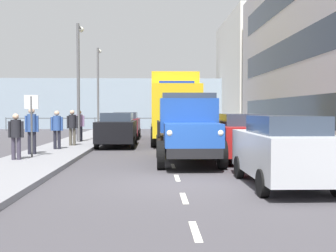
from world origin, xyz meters
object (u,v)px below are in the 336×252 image
object	(u,v)px
truck_vintage_blue	(188,130)
pedestrian_couple_b	(72,125)
car_maroon_oppositeside_1	(126,125)
lorry_cargo_yellow	(174,106)
pedestrian_by_lamp	(79,123)
pedestrian_in_dark_coat	(16,133)
pedestrian_couple_a	(57,127)
street_sign	(31,115)
lamp_post_promenade	(79,72)
car_black_oppositeside_0	(117,129)
lamp_post_far	(98,82)
car_red_kerbside_1	(239,136)
car_silver_kerbside_near	(283,150)
pedestrian_near_railing	(32,127)

from	to	relation	value
truck_vintage_blue	pedestrian_couple_b	xyz separation A→B (m)	(5.12, -5.90, -0.02)
car_maroon_oppositeside_1	pedestrian_couple_b	size ratio (longest dim) A/B	2.64
lorry_cargo_yellow	pedestrian_by_lamp	size ratio (longest dim) A/B	4.86
truck_vintage_blue	pedestrian_in_dark_coat	world-z (taller)	truck_vintage_blue
pedestrian_couple_a	street_sign	size ratio (longest dim) A/B	0.75
pedestrian_in_dark_coat	pedestrian_couple_b	world-z (taller)	pedestrian_couple_b
lamp_post_promenade	street_sign	size ratio (longest dim) A/B	2.81
pedestrian_couple_b	lamp_post_promenade	size ratio (longest dim) A/B	0.27
car_maroon_oppositeside_1	pedestrian_by_lamp	size ratio (longest dim) A/B	2.67
pedestrian_couple_a	pedestrian_by_lamp	world-z (taller)	pedestrian_by_lamp
car_black_oppositeside_0	pedestrian_couple_b	world-z (taller)	pedestrian_couple_b
lorry_cargo_yellow	pedestrian_in_dark_coat	distance (m)	10.87
pedestrian_in_dark_coat	lamp_post_far	distance (m)	17.89
truck_vintage_blue	street_sign	size ratio (longest dim) A/B	2.51
pedestrian_by_lamp	lamp_post_promenade	size ratio (longest dim) A/B	0.27
pedestrian_by_lamp	lamp_post_promenade	xyz separation A→B (m)	(-0.03, 0.26, 2.78)
car_red_kerbside_1	car_black_oppositeside_0	size ratio (longest dim) A/B	0.98
car_maroon_oppositeside_1	car_silver_kerbside_near	bearing A→B (deg)	105.91
lorry_cargo_yellow	street_sign	size ratio (longest dim) A/B	3.65
pedestrian_by_lamp	pedestrian_in_dark_coat	bearing A→B (deg)	85.49
lorry_cargo_yellow	pedestrian_couple_a	bearing A→B (deg)	43.99
pedestrian_couple_a	lamp_post_promenade	world-z (taller)	lamp_post_promenade
lamp_post_far	car_black_oppositeside_0	bearing A→B (deg)	102.40
pedestrian_by_lamp	pedestrian_couple_a	bearing A→B (deg)	87.78
lamp_post_promenade	pedestrian_by_lamp	bearing A→B (deg)	-82.93
car_red_kerbside_1	pedestrian_couple_a	bearing A→B (deg)	-22.90
pedestrian_couple_a	lorry_cargo_yellow	bearing A→B (deg)	-136.01
truck_vintage_blue	pedestrian_in_dark_coat	bearing A→B (deg)	-1.39
car_silver_kerbside_near	pedestrian_couple_a	bearing A→B (deg)	-48.65
car_red_kerbside_1	car_maroon_oppositeside_1	xyz separation A→B (m)	(4.99, -12.25, 0.00)
car_maroon_oppositeside_1	pedestrian_couple_a	world-z (taller)	pedestrian_couple_a
car_silver_kerbside_near	pedestrian_in_dark_coat	bearing A→B (deg)	-29.62
car_silver_kerbside_near	street_sign	size ratio (longest dim) A/B	1.76
truck_vintage_blue	pedestrian_in_dark_coat	distance (m)	5.92
lamp_post_promenade	lamp_post_far	size ratio (longest dim) A/B	0.98
truck_vintage_blue	lamp_post_promenade	bearing A→B (deg)	-57.85
pedestrian_couple_a	pedestrian_near_railing	bearing A→B (deg)	77.29
pedestrian_by_lamp	lamp_post_far	distance (m)	9.66
truck_vintage_blue	street_sign	xyz separation A→B (m)	(5.59, -0.88, 0.50)
car_red_kerbside_1	pedestrian_by_lamp	xyz separation A→B (m)	(7.20, -7.62, 0.25)
car_silver_kerbside_near	lamp_post_promenade	world-z (taller)	lamp_post_promenade
car_red_kerbside_1	lamp_post_promenade	size ratio (longest dim) A/B	0.68
pedestrian_couple_a	car_silver_kerbside_near	bearing A→B (deg)	131.35
pedestrian_couple_b	pedestrian_by_lamp	world-z (taller)	pedestrian_couple_b
car_silver_kerbside_near	car_black_oppositeside_0	size ratio (longest dim) A/B	0.91
street_sign	car_red_kerbside_1	bearing A→B (deg)	-179.55
lamp_post_promenade	car_black_oppositeside_0	bearing A→B (deg)	146.68
lorry_cargo_yellow	pedestrian_in_dark_coat	bearing A→B (deg)	57.19
lorry_cargo_yellow	car_silver_kerbside_near	distance (m)	13.76
car_maroon_oppositeside_1	pedestrian_by_lamp	world-z (taller)	pedestrian_by_lamp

